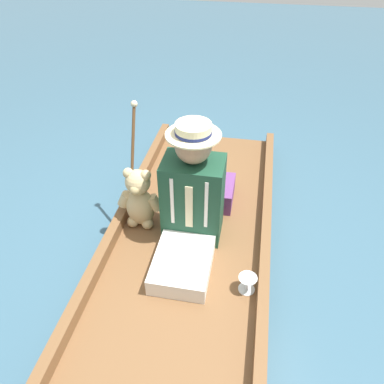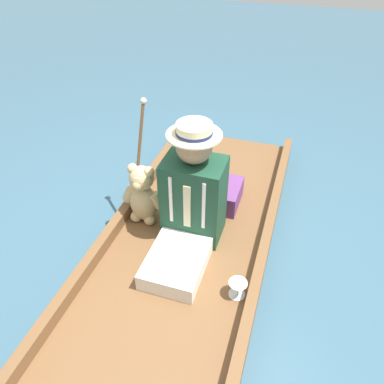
{
  "view_description": "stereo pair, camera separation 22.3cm",
  "coord_description": "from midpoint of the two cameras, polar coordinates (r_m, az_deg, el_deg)",
  "views": [
    {
      "loc": [
        -0.33,
        1.53,
        1.85
      ],
      "look_at": [
        -0.01,
        -0.2,
        0.48
      ],
      "focal_mm": 35.0,
      "sensor_mm": 36.0,
      "label": 1
    },
    {
      "loc": [
        -0.55,
        1.47,
        1.85
      ],
      "look_at": [
        -0.01,
        -0.2,
        0.48
      ],
      "focal_mm": 35.0,
      "sensor_mm": 36.0,
      "label": 2
    }
  ],
  "objects": [
    {
      "name": "walking_cane",
      "position": [
        2.45,
        -11.66,
        5.48
      ],
      "size": [
        0.04,
        0.35,
        0.77
      ],
      "color": "brown",
      "rests_on": "punt_boat"
    },
    {
      "name": "punt_boat",
      "position": [
        2.37,
        -3.93,
        -10.86
      ],
      "size": [
        1.03,
        3.04,
        0.2
      ],
      "color": "brown",
      "rests_on": "ground_plane"
    },
    {
      "name": "seat_cushion",
      "position": [
        2.7,
        -0.71,
        0.15
      ],
      "size": [
        0.44,
        0.31,
        0.15
      ],
      "color": "#6B3875",
      "rests_on": "punt_boat"
    },
    {
      "name": "teddy_bear",
      "position": [
        2.46,
        -10.59,
        -1.22
      ],
      "size": [
        0.31,
        0.18,
        0.44
      ],
      "color": "tan",
      "rests_on": "punt_boat"
    },
    {
      "name": "seated_person",
      "position": [
        2.25,
        -2.96,
        -1.61
      ],
      "size": [
        0.37,
        0.71,
        0.79
      ],
      "rotation": [
        0.0,
        0.0,
        -0.14
      ],
      "color": "white",
      "rests_on": "punt_boat"
    },
    {
      "name": "wine_glass",
      "position": [
        2.13,
        5.43,
        -13.54
      ],
      "size": [
        0.1,
        0.1,
        0.1
      ],
      "color": "silver",
      "rests_on": "punt_boat"
    },
    {
      "name": "ground_plane",
      "position": [
        2.42,
        -3.87,
        -11.9
      ],
      "size": [
        16.0,
        16.0,
        0.0
      ],
      "primitive_type": "plane",
      "color": "#385B70"
    }
  ]
}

